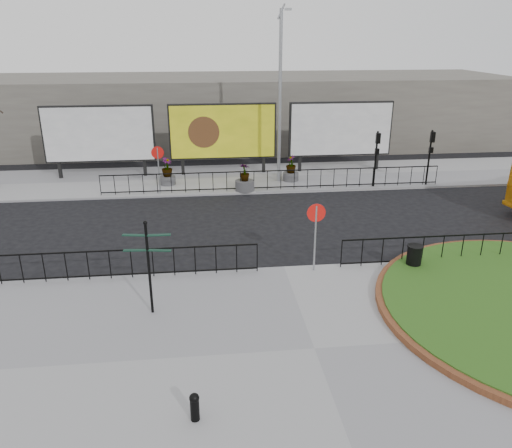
{
  "coord_description": "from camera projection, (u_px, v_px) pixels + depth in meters",
  "views": [
    {
      "loc": [
        -2.78,
        -15.93,
        7.96
      ],
      "look_at": [
        -0.84,
        1.5,
        1.22
      ],
      "focal_mm": 35.0,
      "sensor_mm": 36.0,
      "label": 1
    }
  ],
  "objects": [
    {
      "name": "railing_near_right",
      "position": [
        462.0,
        248.0,
        18.08
      ],
      "size": [
        9.0,
        0.1,
        1.1
      ],
      "primitive_type": null,
      "color": "black",
      "rests_on": "pavement_near"
    },
    {
      "name": "signal_pole_a",
      "position": [
        377.0,
        151.0,
        26.51
      ],
      "size": [
        0.22,
        0.26,
        3.0
      ],
      "color": "black",
      "rests_on": "pavement_far"
    },
    {
      "name": "speed_sign_far",
      "position": [
        158.0,
        159.0,
        25.45
      ],
      "size": [
        0.64,
        0.07,
        2.47
      ],
      "color": "gray",
      "rests_on": "pavement_far"
    },
    {
      "name": "litter_bin",
      "position": [
        414.0,
        258.0,
        17.49
      ],
      "size": [
        0.56,
        0.56,
        0.92
      ],
      "color": "black",
      "rests_on": "pavement_near"
    },
    {
      "name": "building_backdrop",
      "position": [
        237.0,
        111.0,
        37.44
      ],
      "size": [
        40.0,
        10.0,
        5.0
      ],
      "primitive_type": "cube",
      "color": "#68635B",
      "rests_on": "ground"
    },
    {
      "name": "planter_c",
      "position": [
        291.0,
        171.0,
        28.11
      ],
      "size": [
        0.88,
        0.88,
        1.46
      ],
      "color": "#4C4C4F",
      "rests_on": "pavement_far"
    },
    {
      "name": "ground",
      "position": [
        284.0,
        270.0,
        17.92
      ],
      "size": [
        90.0,
        90.0,
        0.0
      ],
      "primitive_type": "plane",
      "color": "black",
      "rests_on": "ground"
    },
    {
      "name": "pavement_far",
      "position": [
        250.0,
        178.0,
        29.04
      ],
      "size": [
        44.0,
        6.0,
        0.12
      ],
      "primitive_type": "cube",
      "color": "gray",
      "rests_on": "ground"
    },
    {
      "name": "bollard",
      "position": [
        195.0,
        406.0,
        10.68
      ],
      "size": [
        0.22,
        0.22,
        0.68
      ],
      "color": "black",
      "rests_on": "pavement_near"
    },
    {
      "name": "billboard_mid",
      "position": [
        223.0,
        132.0,
        28.87
      ],
      "size": [
        6.2,
        0.31,
        4.1
      ],
      "color": "black",
      "rests_on": "pavement_far"
    },
    {
      "name": "pavement_near",
      "position": [
        314.0,
        350.0,
        13.26
      ],
      "size": [
        30.0,
        10.0,
        0.12
      ],
      "primitive_type": "cube",
      "color": "gray",
      "rests_on": "ground"
    },
    {
      "name": "billboard_left",
      "position": [
        99.0,
        134.0,
        28.15
      ],
      "size": [
        6.2,
        0.31,
        4.1
      ],
      "color": "black",
      "rests_on": "pavement_far"
    },
    {
      "name": "planter_b",
      "position": [
        245.0,
        181.0,
        26.37
      ],
      "size": [
        1.02,
        1.02,
        1.47
      ],
      "color": "#4C4C4F",
      "rests_on": "pavement_far"
    },
    {
      "name": "fingerpost_sign",
      "position": [
        148.0,
        258.0,
        14.34
      ],
      "size": [
        1.37,
        0.35,
        2.93
      ],
      "rotation": [
        0.0,
        0.0,
        -0.17
      ],
      "color": "black",
      "rests_on": "pavement_near"
    },
    {
      "name": "speed_sign_near",
      "position": [
        316.0,
        223.0,
        16.97
      ],
      "size": [
        0.64,
        0.07,
        2.47
      ],
      "color": "gray",
      "rests_on": "pavement_near"
    },
    {
      "name": "railing_near_left",
      "position": [
        110.0,
        264.0,
        16.78
      ],
      "size": [
        10.0,
        0.1,
        1.1
      ],
      "primitive_type": null,
      "color": "black",
      "rests_on": "pavement_near"
    },
    {
      "name": "lamp_post",
      "position": [
        280.0,
        96.0,
        26.56
      ],
      "size": [
        0.74,
        0.18,
        9.23
      ],
      "color": "gray",
      "rests_on": "pavement_far"
    },
    {
      "name": "billboard_right",
      "position": [
        341.0,
        129.0,
        29.6
      ],
      "size": [
        6.2,
        0.31,
        4.1
      ],
      "color": "black",
      "rests_on": "pavement_far"
    },
    {
      "name": "planter_a",
      "position": [
        167.0,
        174.0,
        27.38
      ],
      "size": [
        0.87,
        0.87,
        1.5
      ],
      "color": "#4C4C4F",
      "rests_on": "pavement_far"
    },
    {
      "name": "signal_pole_b",
      "position": [
        431.0,
        149.0,
        26.82
      ],
      "size": [
        0.22,
        0.26,
        3.0
      ],
      "color": "black",
      "rests_on": "pavement_far"
    },
    {
      "name": "railing_far",
      "position": [
        274.0,
        180.0,
        26.42
      ],
      "size": [
        18.0,
        0.1,
        1.1
      ],
      "primitive_type": null,
      "color": "black",
      "rests_on": "pavement_far"
    }
  ]
}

